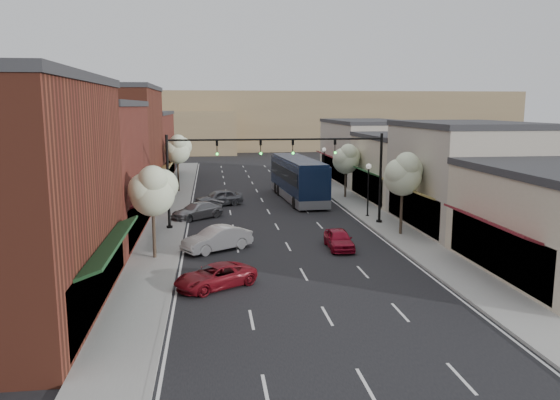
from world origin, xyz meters
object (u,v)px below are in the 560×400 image
object	(u,v)px
coach_bus	(298,178)
signal_mast_right	(350,165)
signal_mast_left	(201,167)
tree_left_far	(178,149)
tree_right_far	(347,158)
red_hatchback	(339,239)
tree_right_near	(404,173)
lamp_post_near	(368,181)
parked_car_a	(215,276)
lamp_post_far	(324,160)
parked_car_b	(217,239)
parked_car_c	(197,211)
parked_car_d	(219,198)
tree_left_near	(153,190)

from	to	relation	value
coach_bus	signal_mast_right	bearing A→B (deg)	-83.59
signal_mast_left	tree_left_far	xyz separation A→B (m)	(-2.63, 17.95, -0.02)
tree_right_far	red_hatchback	distance (m)	19.88
tree_right_near	signal_mast_right	bearing A→B (deg)	123.91
lamp_post_near	parked_car_a	xyz separation A→B (m)	(-12.59, -16.07, -2.42)
signal_mast_right	coach_bus	distance (m)	12.21
tree_right_near	coach_bus	distance (m)	16.70
lamp_post_far	parked_car_b	distance (m)	29.19
parked_car_a	parked_car_b	bearing A→B (deg)	146.72
parked_car_b	tree_right_near	bearing A→B (deg)	67.90
signal_mast_left	red_hatchback	distance (m)	11.88
signal_mast_left	parked_car_c	world-z (taller)	signal_mast_left
signal_mast_left	lamp_post_near	bearing A→B (deg)	10.56
tree_right_near	tree_left_far	world-z (taller)	tree_left_far
coach_bus	parked_car_a	bearing A→B (deg)	-111.98
signal_mast_left	lamp_post_near	distance (m)	13.75
coach_bus	parked_car_c	size ratio (longest dim) A/B	2.95
tree_left_far	parked_car_b	distance (m)	24.86
red_hatchback	parked_car_d	world-z (taller)	parked_car_d
parked_car_c	parked_car_d	world-z (taller)	parked_car_d
tree_right_near	red_hatchback	xyz separation A→B (m)	(-5.20, -2.90, -3.81)
signal_mast_left	tree_right_near	size ratio (longest dim) A/B	1.38
red_hatchback	parked_car_b	distance (m)	7.76
signal_mast_left	red_hatchback	xyz separation A→B (m)	(8.77, -6.95, -3.98)
tree_right_near	coach_bus	world-z (taller)	tree_right_near
parked_car_c	signal_mast_left	bearing A→B (deg)	-31.16
tree_left_near	coach_bus	size ratio (longest dim) A/B	0.42
signal_mast_right	signal_mast_left	size ratio (longest dim) A/B	1.00
tree_right_far	tree_left_far	world-z (taller)	tree_left_far
lamp_post_near	signal_mast_left	bearing A→B (deg)	-169.44
tree_right_near	signal_mast_left	bearing A→B (deg)	163.81
tree_right_near	tree_left_near	distance (m)	17.08
lamp_post_near	tree_left_near	bearing A→B (deg)	-146.67
tree_right_far	parked_car_a	xyz separation A→B (m)	(-13.14, -25.51, -3.40)
coach_bus	parked_car_c	xyz separation A→B (m)	(-9.56, -7.99, -1.43)
tree_left_near	parked_car_a	distance (m)	7.45
lamp_post_far	parked_car_a	bearing A→B (deg)	-110.56
signal_mast_right	parked_car_a	world-z (taller)	signal_mast_right
tree_right_far	parked_car_c	size ratio (longest dim) A/B	1.19
signal_mast_right	parked_car_b	bearing A→B (deg)	-148.18
tree_left_near	red_hatchback	bearing A→B (deg)	5.53
signal_mast_right	tree_right_far	size ratio (longest dim) A/B	1.51
red_hatchback	parked_car_c	size ratio (longest dim) A/B	0.83
tree_right_near	parked_car_c	bearing A→B (deg)	151.53
signal_mast_left	lamp_post_far	xyz separation A→B (m)	(13.42, 20.00, -1.62)
tree_right_far	parked_car_d	xyz separation A→B (m)	(-12.55, -2.55, -3.25)
signal_mast_right	tree_left_near	size ratio (longest dim) A/B	1.44
tree_left_near	tree_left_far	world-z (taller)	tree_left_far
signal_mast_left	tree_right_far	size ratio (longest dim) A/B	1.51
tree_left_near	parked_car_d	size ratio (longest dim) A/B	1.30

